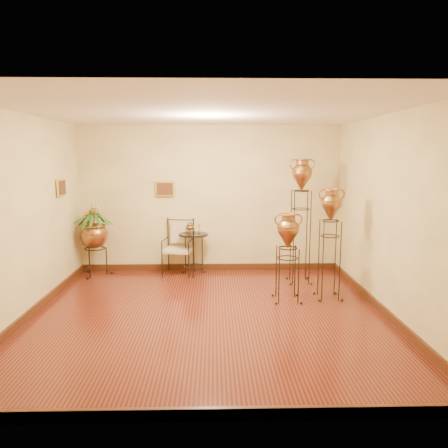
{
  "coord_description": "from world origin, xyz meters",
  "views": [
    {
      "loc": [
        0.08,
        -5.88,
        2.23
      ],
      "look_at": [
        0.25,
        1.3,
        1.1
      ],
      "focal_mm": 35.0,
      "sensor_mm": 36.0,
      "label": 1
    }
  ],
  "objects_px": {
    "amphora_mid": "(330,243)",
    "side_table": "(194,253)",
    "amphora_tall": "(301,220)",
    "planter_urn": "(94,232)",
    "armchair": "(178,248)"
  },
  "relations": [
    {
      "from": "planter_urn",
      "to": "side_table",
      "type": "xyz_separation_m",
      "value": [
        1.85,
        0.0,
        -0.42
      ]
    },
    {
      "from": "amphora_tall",
      "to": "armchair",
      "type": "height_order",
      "value": "amphora_tall"
    },
    {
      "from": "planter_urn",
      "to": "armchair",
      "type": "relative_size",
      "value": 1.44
    },
    {
      "from": "amphora_mid",
      "to": "armchair",
      "type": "height_order",
      "value": "amphora_mid"
    },
    {
      "from": "amphora_mid",
      "to": "armchair",
      "type": "distance_m",
      "value": 2.88
    },
    {
      "from": "amphora_mid",
      "to": "side_table",
      "type": "bearing_deg",
      "value": 147.13
    },
    {
      "from": "amphora_tall",
      "to": "planter_urn",
      "type": "bearing_deg",
      "value": 171.99
    },
    {
      "from": "amphora_mid",
      "to": "armchair",
      "type": "bearing_deg",
      "value": 150.3
    },
    {
      "from": "amphora_mid",
      "to": "side_table",
      "type": "height_order",
      "value": "amphora_mid"
    },
    {
      "from": "planter_urn",
      "to": "amphora_mid",
      "type": "bearing_deg",
      "value": -19.3
    },
    {
      "from": "side_table",
      "to": "amphora_mid",
      "type": "bearing_deg",
      "value": -32.87
    },
    {
      "from": "amphora_tall",
      "to": "amphora_mid",
      "type": "height_order",
      "value": "amphora_tall"
    },
    {
      "from": "amphora_mid",
      "to": "side_table",
      "type": "relative_size",
      "value": 1.76
    },
    {
      "from": "planter_urn",
      "to": "side_table",
      "type": "height_order",
      "value": "planter_urn"
    },
    {
      "from": "planter_urn",
      "to": "side_table",
      "type": "relative_size",
      "value": 1.5
    }
  ]
}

